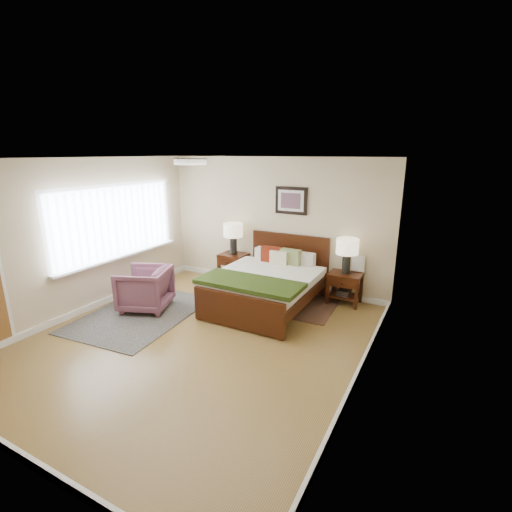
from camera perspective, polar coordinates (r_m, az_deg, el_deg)
name	(u,v)px	position (r m, az deg, el deg)	size (l,w,h in m)	color
floor	(198,339)	(5.49, -8.86, -12.49)	(5.00, 5.00, 0.00)	olive
back_wall	(274,224)	(7.12, 2.80, 4.94)	(4.50, 0.04, 2.50)	#C8B491
left_wall	(82,237)	(6.61, -25.22, 2.61)	(0.04, 5.00, 2.50)	#C8B491
right_wall	(365,281)	(4.12, 16.44, -3.74)	(0.04, 5.00, 2.50)	#C8B491
ceiling	(190,158)	(4.85, -10.13, 14.58)	(4.50, 5.00, 0.02)	white
window	(118,223)	(6.97, -20.53, 4.80)	(0.11, 2.72, 1.32)	silver
ceil_fixture	(190,161)	(4.85, -10.11, 14.17)	(0.44, 0.44, 0.08)	white
bed	(267,279)	(6.31, 1.77, -3.54)	(1.66, 2.00, 1.08)	#381908
wall_art	(291,201)	(6.88, 5.41, 8.48)	(0.62, 0.05, 0.50)	black
nightstand_left	(233,260)	(7.44, -3.54, -0.61)	(0.52, 0.46, 0.61)	#381908
nightstand_right	(345,285)	(6.65, 13.48, -4.33)	(0.56, 0.42, 0.55)	#381908
lamp_left	(233,232)	(7.32, -3.52, 3.65)	(0.38, 0.38, 0.61)	black
lamp_right	(347,249)	(6.48, 13.87, 1.07)	(0.38, 0.38, 0.61)	black
armchair	(145,289)	(6.53, -16.72, -4.82)	(0.77, 0.79, 0.72)	#703D52
rug_persian	(141,314)	(6.47, -17.31, -8.47)	(1.56, 2.21, 0.01)	#0B1539
rug_navy	(311,307)	(6.48, 8.39, -7.83)	(0.79, 1.18, 0.01)	black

